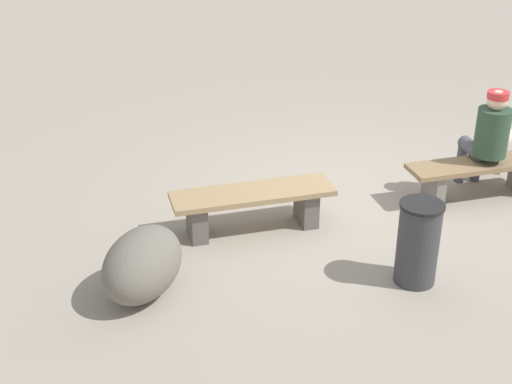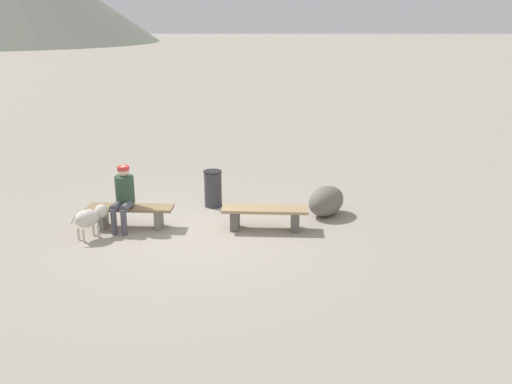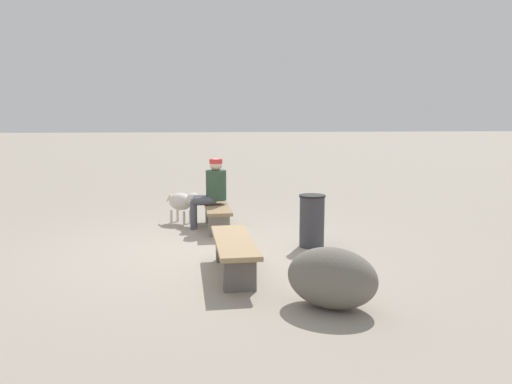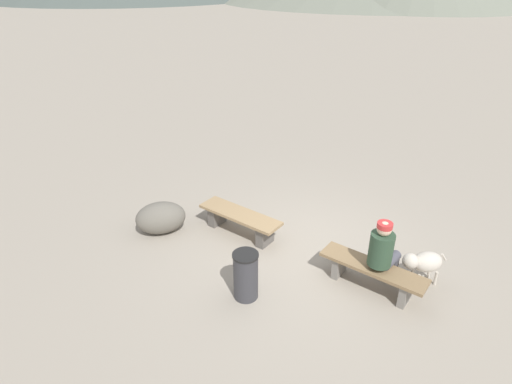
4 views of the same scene
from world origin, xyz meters
The scene contains 7 objects.
ground centered at (0.00, 0.00, -0.03)m, with size 210.00×210.00×0.06m, color #9E9384.
bench_left centered at (-1.28, -0.16, 0.29)m, with size 1.64×0.53×0.43m.
bench_right centered at (1.28, -0.26, 0.30)m, with size 1.64×0.48×0.42m.
seated_person centered at (1.36, -0.19, 0.70)m, with size 0.40×0.64×1.22m.
dog centered at (1.87, 0.28, 0.40)m, with size 0.60×0.62×0.58m.
trash_bin centered at (-0.20, -1.50, 0.39)m, with size 0.39×0.39×0.77m.
boulder centered at (-2.52, -0.94, 0.30)m, with size 0.91×0.59×0.60m, color #6B665B.
Camera 4 is at (2.71, -5.51, 4.42)m, focal length 29.99 mm.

